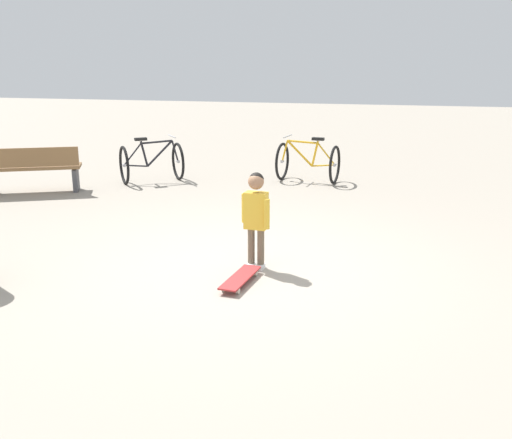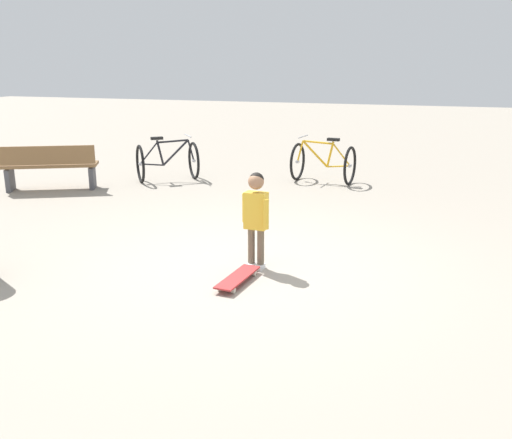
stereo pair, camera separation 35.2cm
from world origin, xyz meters
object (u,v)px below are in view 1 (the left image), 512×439
(child_person, at_px, (256,210))
(skateboard, at_px, (240,278))
(bicycle_near, at_px, (152,162))
(street_bench, at_px, (32,169))
(bicycle_mid, at_px, (308,162))

(child_person, height_order, skateboard, child_person)
(skateboard, bearing_deg, bicycle_near, 34.42)
(child_person, distance_m, bicycle_near, 4.98)
(skateboard, bearing_deg, street_bench, 56.57)
(bicycle_near, bearing_deg, bicycle_mid, -74.75)
(bicycle_mid, bearing_deg, bicycle_near, 105.25)
(child_person, distance_m, bicycle_mid, 4.71)
(bicycle_near, distance_m, street_bench, 2.09)
(skateboard, bearing_deg, child_person, -4.35)
(skateboard, distance_m, street_bench, 5.52)
(bicycle_mid, bearing_deg, child_person, -177.03)
(child_person, xyz_separation_m, bicycle_near, (3.93, 3.06, -0.28))
(bicycle_mid, distance_m, street_bench, 4.89)
(skateboard, relative_size, bicycle_mid, 0.64)
(skateboard, relative_size, street_bench, 0.45)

